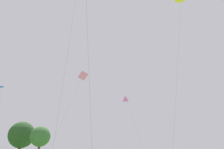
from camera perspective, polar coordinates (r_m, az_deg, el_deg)
small_kite_tiny_distant at (r=20.70m, az=-8.33°, el=-1.67°), size 3.13×4.57×9.75m
small_kite_stunt_black at (r=31.93m, az=3.60°, el=-6.42°), size 3.15×3.12×10.95m
small_kite_delta_white at (r=34.28m, az=-27.42°, el=-3.13°), size 1.75×1.16×11.76m
tree_broad_distant at (r=56.15m, az=-18.57°, el=-15.45°), size 4.76×4.76×9.65m
tree_pine_center at (r=63.13m, az=-22.93°, el=-14.62°), size 6.78×6.78×11.61m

